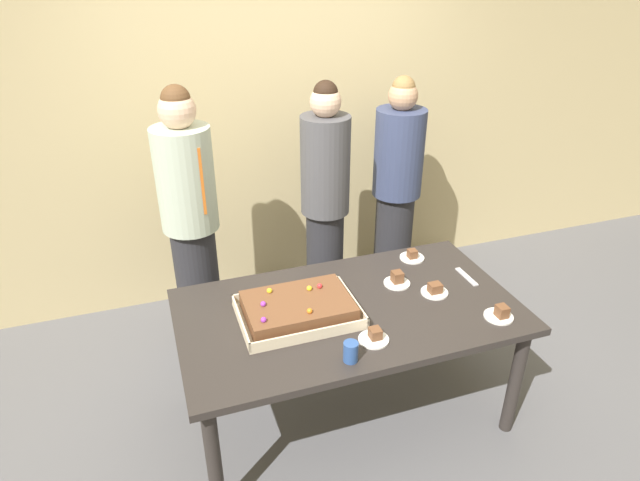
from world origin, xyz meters
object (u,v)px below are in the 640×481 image
at_px(drink_cup_nearest, 351,352).
at_px(person_serving_front, 396,190).
at_px(person_striped_tie_right, 191,223).
at_px(party_table, 348,320).
at_px(plated_slice_near_left, 397,280).
at_px(plated_slice_far_left, 412,256).
at_px(sheet_cake, 298,309).
at_px(plated_slice_center_front, 500,314).
at_px(cake_server_utensil, 467,277).
at_px(person_green_shirt_behind, 325,205).
at_px(plated_slice_near_right, 374,337).
at_px(plated_slice_far_right, 435,290).

xyz_separation_m(drink_cup_nearest, person_serving_front, (0.95, 1.48, 0.08)).
relative_size(drink_cup_nearest, person_striped_tie_right, 0.06).
relative_size(party_table, person_striped_tie_right, 1.02).
xyz_separation_m(plated_slice_near_left, plated_slice_far_left, (0.21, 0.23, -0.01)).
distance_m(sheet_cake, plated_slice_far_left, 0.90).
relative_size(plated_slice_center_front, cake_server_utensil, 0.75).
bearing_deg(party_table, drink_cup_nearest, -110.60).
bearing_deg(drink_cup_nearest, plated_slice_near_left, 46.75).
height_order(plated_slice_far_left, person_striped_tie_right, person_striped_tie_right).
bearing_deg(drink_cup_nearest, person_green_shirt_behind, 75.50).
xyz_separation_m(plated_slice_near_right, person_striped_tie_right, (-0.71, 1.22, 0.16)).
bearing_deg(person_green_shirt_behind, sheet_cake, -0.01).
distance_m(plated_slice_far_left, drink_cup_nearest, 1.03).
bearing_deg(person_green_shirt_behind, party_table, 15.17).
relative_size(person_serving_front, person_green_shirt_behind, 0.98).
height_order(person_serving_front, person_green_shirt_behind, person_green_shirt_behind).
xyz_separation_m(plated_slice_near_left, person_striped_tie_right, (-1.04, 0.79, 0.16)).
bearing_deg(cake_server_utensil, person_serving_front, 87.70).
height_order(plated_slice_near_right, drink_cup_nearest, drink_cup_nearest).
relative_size(party_table, plated_slice_far_right, 11.95).
bearing_deg(plated_slice_near_right, cake_server_utensil, 25.47).
distance_m(party_table, sheet_cake, 0.30).
bearing_deg(person_serving_front, person_green_shirt_behind, -31.22).
distance_m(drink_cup_nearest, person_green_shirt_behind, 1.38).
bearing_deg(cake_server_utensil, plated_slice_far_left, 123.82).
bearing_deg(party_table, plated_slice_near_left, 21.44).
bearing_deg(plated_slice_far_right, sheet_cake, 177.17).
bearing_deg(sheet_cake, cake_server_utensil, 2.70).
bearing_deg(cake_server_utensil, sheet_cake, -177.30).
relative_size(sheet_cake, plated_slice_near_right, 4.05).
distance_m(plated_slice_near_left, person_serving_front, 1.06).
bearing_deg(party_table, person_green_shirt_behind, 78.12).
relative_size(plated_slice_near_right, plated_slice_far_left, 1.00).
bearing_deg(party_table, plated_slice_center_front, -25.03).
bearing_deg(plated_slice_far_right, plated_slice_center_front, -56.36).
relative_size(plated_slice_far_left, person_striped_tie_right, 0.08).
bearing_deg(plated_slice_far_left, person_striped_tie_right, 155.65).
bearing_deg(plated_slice_far_right, party_table, 177.62).
bearing_deg(plated_slice_center_front, person_green_shirt_behind, 111.70).
height_order(person_serving_front, person_striped_tie_right, person_striped_tie_right).
relative_size(plated_slice_near_left, plated_slice_far_right, 1.00).
relative_size(plated_slice_far_left, plated_slice_center_front, 1.00).
height_order(plated_slice_far_right, plated_slice_center_front, plated_slice_center_front).
bearing_deg(plated_slice_far_right, drink_cup_nearest, -150.38).
bearing_deg(cake_server_utensil, plated_slice_center_front, -97.84).
xyz_separation_m(sheet_cake, person_serving_front, (1.08, 1.07, 0.08)).
bearing_deg(party_table, person_striped_tie_right, 126.57).
relative_size(drink_cup_nearest, person_green_shirt_behind, 0.06).
bearing_deg(sheet_cake, plated_slice_far_right, -2.83).
xyz_separation_m(plated_slice_near_left, plated_slice_center_front, (0.36, -0.47, -0.00)).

